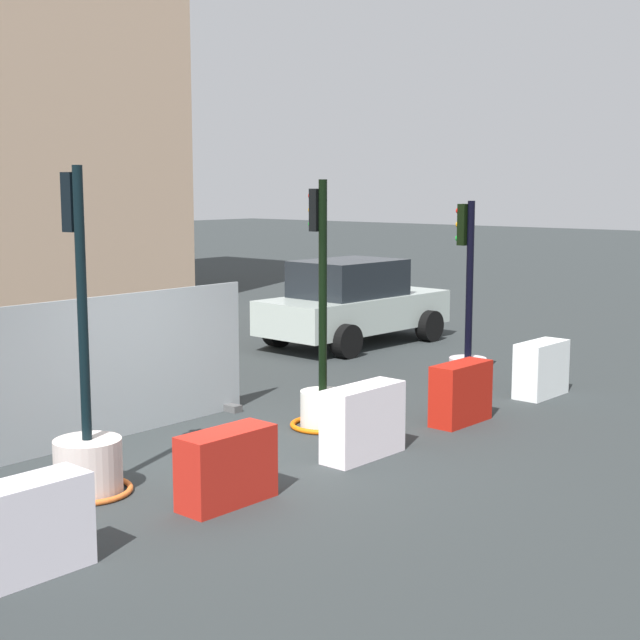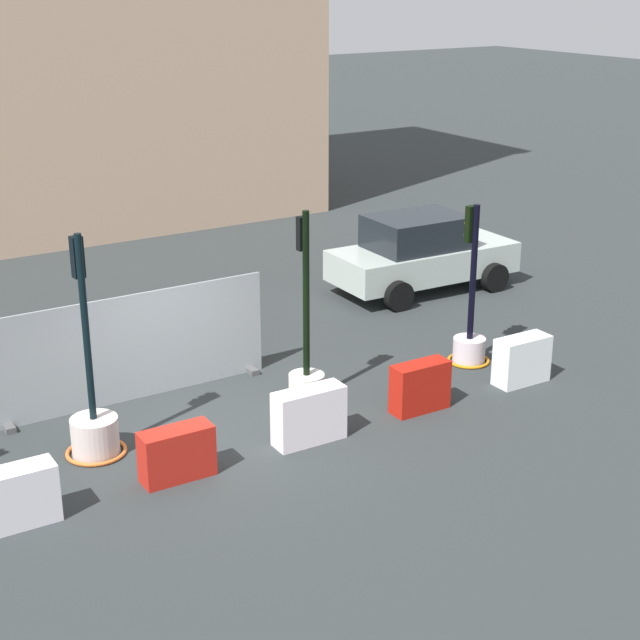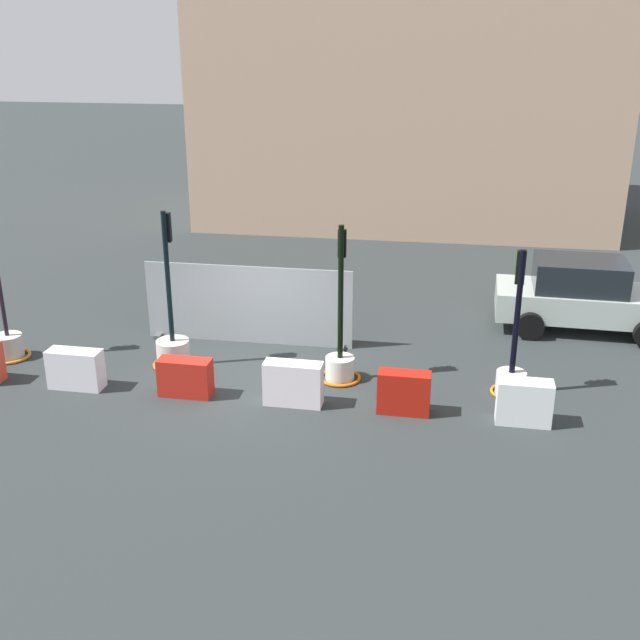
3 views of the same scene
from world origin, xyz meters
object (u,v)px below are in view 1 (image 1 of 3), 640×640
(traffic_light_1, at_px, (87,446))
(car_silver_hatchback, at_px, (353,303))
(construction_barrier_2, at_px, (227,467))
(construction_barrier_3, at_px, (363,422))
(traffic_light_2, at_px, (322,387))
(construction_barrier_1, at_px, (24,529))
(construction_barrier_4, at_px, (461,393))
(construction_barrier_5, at_px, (541,369))
(traffic_light_3, at_px, (467,350))

(traffic_light_1, xyz_separation_m, car_silver_hatchback, (9.12, 3.75, 0.35))
(construction_barrier_2, relative_size, construction_barrier_3, 0.93)
(traffic_light_1, relative_size, traffic_light_2, 1.04)
(traffic_light_1, relative_size, construction_barrier_1, 3.08)
(car_silver_hatchback, bearing_deg, construction_barrier_4, -127.93)
(construction_barrier_3, height_order, construction_barrier_4, construction_barrier_3)
(traffic_light_2, bearing_deg, construction_barrier_5, -20.20)
(construction_barrier_1, xyz_separation_m, construction_barrier_2, (2.33, 0.03, -0.02))
(traffic_light_2, bearing_deg, traffic_light_1, 178.43)
(construction_barrier_4, distance_m, construction_barrier_5, 2.24)
(construction_barrier_1, height_order, car_silver_hatchback, car_silver_hatchback)
(construction_barrier_4, bearing_deg, construction_barrier_3, 179.80)
(construction_barrier_1, bearing_deg, car_silver_hatchback, 25.62)
(traffic_light_2, distance_m, car_silver_hatchback, 6.67)
(traffic_light_1, bearing_deg, traffic_light_2, -1.57)
(construction_barrier_1, height_order, construction_barrier_3, construction_barrier_3)
(traffic_light_1, bearing_deg, construction_barrier_5, -11.13)
(traffic_light_3, bearing_deg, construction_barrier_4, -150.09)
(construction_barrier_1, distance_m, construction_barrier_4, 6.70)
(traffic_light_2, height_order, construction_barrier_2, traffic_light_2)
(construction_barrier_4, relative_size, construction_barrier_5, 0.99)
(construction_barrier_5, distance_m, car_silver_hatchback, 5.51)
(traffic_light_2, xyz_separation_m, construction_barrier_5, (3.65, -1.34, -0.13))
(traffic_light_3, distance_m, construction_barrier_1, 8.87)
(traffic_light_1, distance_m, construction_barrier_3, 3.26)
(construction_barrier_2, xyz_separation_m, car_silver_hatchback, (8.39, 5.11, 0.48))
(traffic_light_1, xyz_separation_m, traffic_light_3, (7.19, -0.20, 0.07))
(construction_barrier_1, xyz_separation_m, construction_barrier_4, (6.70, -0.01, 0.01))
(traffic_light_1, bearing_deg, traffic_light_3, -1.58)
(traffic_light_2, distance_m, traffic_light_3, 3.50)
(traffic_light_1, distance_m, construction_barrier_4, 5.30)
(traffic_light_2, distance_m, construction_barrier_4, 1.92)
(construction_barrier_1, bearing_deg, construction_barrier_5, -0.39)
(traffic_light_3, relative_size, construction_barrier_2, 2.81)
(construction_barrier_5, bearing_deg, car_silver_hatchback, 71.10)
(traffic_light_3, xyz_separation_m, construction_barrier_1, (-8.79, -1.19, -0.18))
(construction_barrier_3, relative_size, car_silver_hatchback, 0.27)
(construction_barrier_5, bearing_deg, construction_barrier_1, 179.61)
(traffic_light_1, relative_size, traffic_light_3, 1.15)
(car_silver_hatchback, bearing_deg, construction_barrier_5, -108.90)
(construction_barrier_1, bearing_deg, construction_barrier_3, -0.07)
(traffic_light_1, height_order, construction_barrier_2, traffic_light_1)
(construction_barrier_5, height_order, car_silver_hatchback, car_silver_hatchback)
(construction_barrier_1, height_order, construction_barrier_2, construction_barrier_1)
(traffic_light_1, xyz_separation_m, construction_barrier_2, (0.74, -1.36, -0.13))
(construction_barrier_4, height_order, car_silver_hatchback, car_silver_hatchback)
(traffic_light_3, distance_m, construction_barrier_2, 6.56)
(traffic_light_2, height_order, car_silver_hatchback, traffic_light_2)
(construction_barrier_3, distance_m, construction_barrier_5, 4.39)
(construction_barrier_4, xyz_separation_m, car_silver_hatchback, (4.02, 5.15, 0.45))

